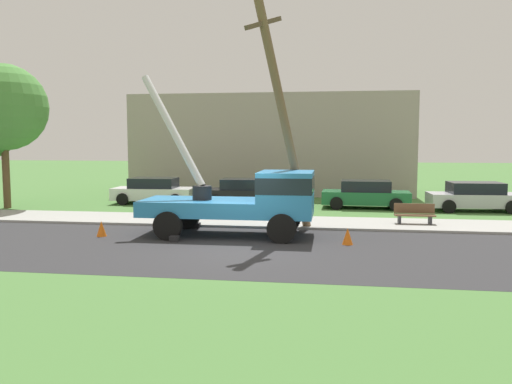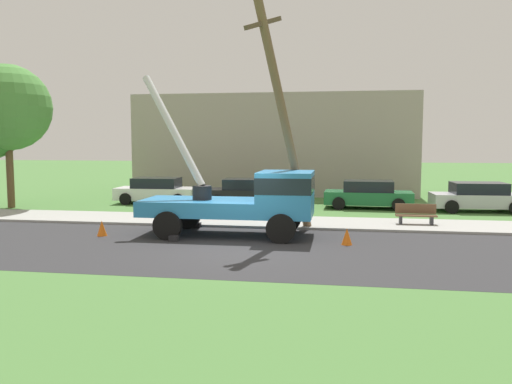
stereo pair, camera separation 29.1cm
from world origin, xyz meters
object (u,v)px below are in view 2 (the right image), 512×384
object	(u,v)px
parked_sedan_green	(368,194)
parked_sedan_silver	(478,197)
traffic_cone_behind	(102,228)
utility_truck	(250,197)
parked_sedan_white	(157,191)
park_bench	(416,215)
roadside_tree_near	(7,108)
leaning_utility_pole	(283,114)
parked_sedan_black	(247,192)
traffic_cone_ahead	(347,237)

from	to	relation	value
parked_sedan_green	parked_sedan_silver	xyz separation A→B (m)	(5.24, -0.37, 0.00)
traffic_cone_behind	utility_truck	bearing A→B (deg)	9.80
parked_sedan_white	park_bench	bearing A→B (deg)	-24.00
parked_sedan_green	utility_truck	bearing A→B (deg)	-117.68
traffic_cone_behind	parked_sedan_silver	bearing A→B (deg)	31.53
parked_sedan_green	park_bench	size ratio (longest dim) A/B	2.78
traffic_cone_behind	roadside_tree_near	xyz separation A→B (m)	(-8.34, 6.91, 4.84)
utility_truck	leaning_utility_pole	bearing A→B (deg)	34.27
utility_truck	traffic_cone_behind	world-z (taller)	utility_truck
parked_sedan_white	parked_sedan_green	size ratio (longest dim) A/B	1.00
traffic_cone_behind	parked_sedan_white	distance (m)	10.05
parked_sedan_black	roadside_tree_near	bearing A→B (deg)	-165.97
utility_truck	parked_sedan_green	world-z (taller)	utility_truck
utility_truck	parked_sedan_green	xyz separation A→B (m)	(4.58, 8.73, -0.70)
leaning_utility_pole	parked_sedan_black	size ratio (longest dim) A/B	1.92
traffic_cone_ahead	park_bench	bearing A→B (deg)	57.40
utility_truck	parked_sedan_silver	bearing A→B (deg)	40.40
parked_sedan_white	parked_sedan_green	xyz separation A→B (m)	(11.43, -0.28, 0.00)
parked_sedan_green	parked_sedan_silver	world-z (taller)	same
parked_sedan_green	parked_sedan_white	bearing A→B (deg)	178.60
parked_sedan_green	roadside_tree_near	xyz separation A→B (m)	(-18.21, -2.74, 4.40)
utility_truck	park_bench	bearing A→B (deg)	27.16
parked_sedan_silver	traffic_cone_behind	bearing A→B (deg)	-148.47
traffic_cone_ahead	parked_sedan_green	bearing A→B (deg)	83.47
parked_sedan_white	utility_truck	bearing A→B (deg)	-52.73
parked_sedan_black	parked_sedan_silver	xyz separation A→B (m)	(11.57, -0.60, 0.00)
utility_truck	parked_sedan_green	distance (m)	9.88
leaning_utility_pole	roadside_tree_near	size ratio (longest dim) A/B	1.18
parked_sedan_silver	leaning_utility_pole	bearing A→B (deg)	-138.90
traffic_cone_ahead	roadside_tree_near	xyz separation A→B (m)	(-17.08, 7.13, 4.84)
parked_sedan_white	park_bench	world-z (taller)	parked_sedan_white
utility_truck	leaning_utility_pole	world-z (taller)	leaning_utility_pole
park_bench	roadside_tree_near	world-z (taller)	roadside_tree_near
utility_truck	parked_sedan_black	bearing A→B (deg)	101.07
parked_sedan_black	roadside_tree_near	world-z (taller)	roadside_tree_near
traffic_cone_ahead	utility_truck	bearing A→B (deg)	161.77
traffic_cone_behind	park_bench	xyz separation A→B (m)	(11.51, 4.10, 0.18)
parked_sedan_black	parked_sedan_silver	world-z (taller)	same
utility_truck	parked_sedan_silver	world-z (taller)	utility_truck
parked_sedan_green	park_bench	distance (m)	5.78
traffic_cone_ahead	parked_sedan_green	size ratio (longest dim) A/B	0.13
parked_sedan_silver	park_bench	xyz separation A→B (m)	(-3.61, -5.17, -0.25)
utility_truck	parked_sedan_silver	distance (m)	12.91
leaning_utility_pole	parked_sedan_green	size ratio (longest dim) A/B	1.93
parked_sedan_white	roadside_tree_near	world-z (taller)	roadside_tree_near
parked_sedan_green	park_bench	xyz separation A→B (m)	(1.64, -5.54, -0.25)
parked_sedan_white	roadside_tree_near	distance (m)	8.63
utility_truck	parked_sedan_black	size ratio (longest dim) A/B	1.51
parked_sedan_white	park_bench	xyz separation A→B (m)	(13.07, -5.82, -0.25)
roadside_tree_near	parked_sedan_white	bearing A→B (deg)	23.97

